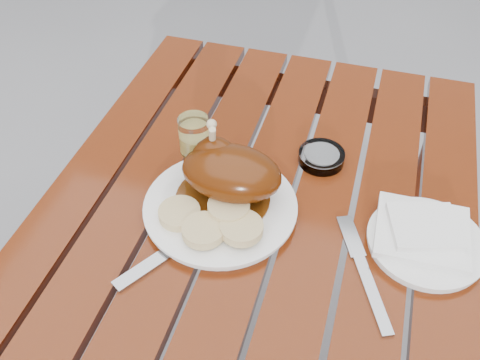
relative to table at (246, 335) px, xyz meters
name	(u,v)px	position (x,y,z in m)	size (l,w,h in m)	color
table	(246,335)	(0.00, 0.00, 0.00)	(0.80, 1.20, 0.75)	maroon
dinner_plate	(220,208)	(-0.06, 0.03, 0.38)	(0.28, 0.28, 0.02)	white
roast_duck	(228,171)	(-0.06, 0.07, 0.44)	(0.19, 0.18, 0.13)	#512609
bread_dumplings	(213,220)	(-0.06, -0.02, 0.41)	(0.19, 0.13, 0.03)	#D7C783
wine_glass	(195,149)	(-0.13, 0.10, 0.45)	(0.06, 0.06, 0.14)	#D0BD5E
side_plate	(426,243)	(0.31, 0.05, 0.38)	(0.21, 0.21, 0.02)	white
napkin	(422,232)	(0.30, 0.06, 0.40)	(0.16, 0.15, 0.01)	white
ashtray	(321,157)	(0.09, 0.22, 0.39)	(0.09, 0.09, 0.02)	#B2B7BC
fork	(165,255)	(-0.12, -0.10, 0.38)	(0.02, 0.20, 0.01)	gray
knife	(367,280)	(0.22, -0.05, 0.38)	(0.02, 0.21, 0.01)	gray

